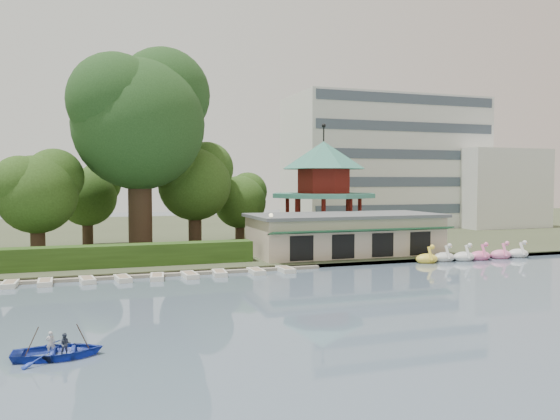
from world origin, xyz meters
name	(u,v)px	position (x,y,z in m)	size (l,w,h in m)	color
ground_plane	(350,319)	(0.00, 0.00, 0.00)	(220.00, 220.00, 0.00)	slate
shore	(193,232)	(0.00, 52.00, 0.20)	(220.00, 70.00, 0.40)	#424930
embankment	(260,268)	(0.00, 17.30, 0.15)	(220.00, 0.60, 0.30)	gray
dock	(111,277)	(-12.00, 17.20, 0.12)	(34.00, 1.60, 0.24)	gray
boathouse	(345,233)	(10.00, 21.97, 2.37)	(18.60, 9.39, 3.90)	#C0AA92
pavilion	(323,181)	(12.00, 32.00, 7.48)	(12.40, 12.40, 13.50)	#C0AA92
office_building	(402,167)	(32.67, 49.00, 9.73)	(38.00, 18.00, 20.00)	silver
hedge	(71,258)	(-15.00, 20.50, 1.30)	(30.00, 2.00, 1.80)	#2D4D19
lamp_post	(271,228)	(1.50, 19.00, 3.34)	(0.36, 0.36, 4.28)	black
big_tree	(141,114)	(-8.83, 28.20, 13.99)	(13.86, 12.91, 20.50)	#3A281C
small_trees	(115,190)	(-11.24, 31.39, 6.60)	(39.43, 16.77, 11.43)	#3A281C
swan_boats	(473,256)	(20.88, 16.54, 0.40)	(12.77, 2.13, 1.92)	yellow
moored_rowboats	(104,279)	(-12.58, 15.82, 0.18)	(29.73, 2.76, 0.36)	silver
rowboat_with_passengers	(58,345)	(-14.57, -1.94, 0.53)	(5.21, 3.78, 2.01)	#2138A8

